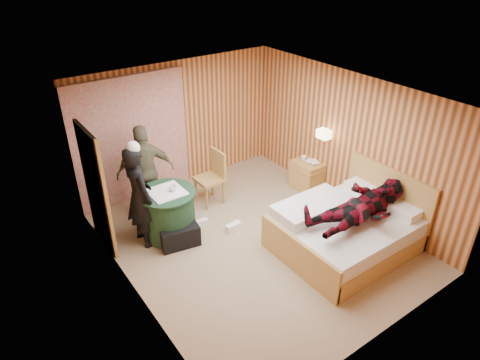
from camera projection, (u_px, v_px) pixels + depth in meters
floor at (254, 240)px, 7.20m from camera, size 4.20×5.00×0.01m
ceiling at (257, 97)px, 5.97m from camera, size 4.20×5.00×0.01m
wall_back at (178, 125)px, 8.36m from camera, size 4.20×0.02×2.50m
wall_left at (126, 221)px, 5.53m from camera, size 0.02×5.00×2.50m
wall_right at (349, 142)px, 7.64m from camera, size 0.02×5.00×2.50m
curtain at (132, 141)px, 7.83m from camera, size 2.20×0.08×2.40m
doorway at (95, 190)px, 6.65m from camera, size 0.06×0.90×2.05m
wall_lamp at (324, 134)px, 7.85m from camera, size 0.26×0.24×0.16m
bed at (346, 229)px, 6.91m from camera, size 2.13×1.68×1.15m
nightstand at (307, 175)px, 8.53m from camera, size 0.45×0.62×0.60m
round_table at (169, 213)px, 7.16m from camera, size 0.95×0.95×0.84m
chair_far at (148, 189)px, 7.61m from camera, size 0.53×0.53×0.93m
chair_near at (213, 173)px, 7.99m from camera, size 0.48×0.48×1.04m
duffel_bag at (180, 236)px, 7.00m from camera, size 0.68×0.45×0.36m
sneaker_left at (233, 227)px, 7.42m from camera, size 0.29×0.14×0.13m
sneaker_right at (200, 223)px, 7.53m from camera, size 0.27×0.13×0.12m
woman_standing at (139, 196)px, 6.76m from camera, size 0.46×0.66×1.74m
man_at_table at (146, 171)px, 7.50m from camera, size 1.08×0.63×1.72m
man_on_bed at (364, 199)px, 6.43m from camera, size 0.86×0.67×1.77m
book_lower at (310, 163)px, 8.35m from camera, size 0.23×0.26×0.02m
book_upper at (310, 162)px, 8.34m from camera, size 0.23×0.27×0.02m
cup_nightstand at (304, 158)px, 8.46m from camera, size 0.12×0.12×0.09m
cup_table at (173, 188)px, 6.94m from camera, size 0.15×0.15×0.10m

